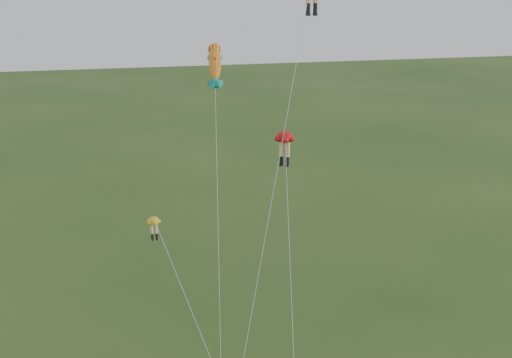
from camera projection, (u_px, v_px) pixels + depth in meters
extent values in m
cylinder|color=black|center=(308.00, 8.00, 39.57)|extent=(0.30, 0.30, 0.66)
cube|color=black|center=(308.00, 14.00, 39.70)|extent=(0.24, 0.39, 0.19)
cylinder|color=black|center=(315.00, 8.00, 39.71)|extent=(0.30, 0.30, 0.66)
cube|color=black|center=(315.00, 14.00, 39.85)|extent=(0.24, 0.39, 0.19)
cylinder|color=silver|center=(278.00, 168.00, 36.75)|extent=(7.91, 11.11, 24.23)
ellipsoid|color=#B21412|center=(285.00, 136.00, 40.86)|extent=(2.13, 2.13, 0.76)
cylinder|color=#F0C08E|center=(281.00, 148.00, 41.23)|extent=(0.34, 0.34, 1.17)
cylinder|color=black|center=(281.00, 160.00, 41.51)|extent=(0.27, 0.27, 0.58)
cube|color=black|center=(281.00, 165.00, 41.63)|extent=(0.35, 0.39, 0.17)
cylinder|color=#F0C08E|center=(288.00, 149.00, 41.07)|extent=(0.34, 0.34, 1.17)
cylinder|color=black|center=(287.00, 160.00, 41.35)|extent=(0.27, 0.27, 0.58)
cube|color=black|center=(287.00, 165.00, 41.47)|extent=(0.35, 0.39, 0.17)
cylinder|color=silver|center=(290.00, 250.00, 37.70)|extent=(2.36, 10.73, 13.41)
ellipsoid|color=gold|center=(154.00, 220.00, 37.76)|extent=(1.00, 1.00, 0.48)
cylinder|color=#F0C08E|center=(152.00, 228.00, 37.91)|extent=(0.22, 0.22, 0.74)
cylinder|color=black|center=(152.00, 236.00, 38.09)|extent=(0.17, 0.17, 0.37)
cube|color=black|center=(152.00, 239.00, 38.17)|extent=(0.13, 0.22, 0.11)
cylinder|color=#F0C08E|center=(156.00, 228.00, 37.97)|extent=(0.22, 0.22, 0.74)
cylinder|color=black|center=(157.00, 236.00, 38.15)|extent=(0.17, 0.17, 0.37)
cube|color=black|center=(157.00, 239.00, 38.22)|extent=(0.13, 0.22, 0.11)
cylinder|color=silver|center=(189.00, 304.00, 35.63)|extent=(3.30, 8.34, 8.76)
ellipsoid|color=yellow|center=(215.00, 62.00, 36.26)|extent=(1.41, 3.27, 2.75)
sphere|color=yellow|center=(215.00, 62.00, 36.26)|extent=(1.10, 1.40, 1.26)
cone|color=teal|center=(215.00, 62.00, 36.26)|extent=(0.88, 1.27, 1.22)
cone|color=teal|center=(215.00, 62.00, 36.26)|extent=(0.88, 1.27, 1.22)
cone|color=teal|center=(215.00, 62.00, 36.26)|extent=(0.50, 0.71, 0.68)
cone|color=teal|center=(215.00, 62.00, 36.26)|extent=(0.50, 0.71, 0.68)
cone|color=red|center=(215.00, 62.00, 36.26)|extent=(0.54, 0.72, 0.66)
cylinder|color=silver|center=(218.00, 217.00, 36.15)|extent=(1.21, 6.49, 18.69)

